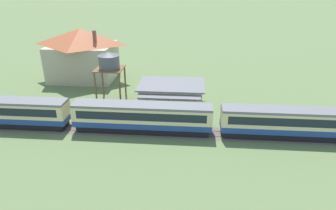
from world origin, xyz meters
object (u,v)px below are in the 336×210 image
water_tower (109,62)px  passenger_train (144,116)px  station_house_terracotta_roof (82,53)px  station_building (171,94)px

water_tower → passenger_train: bearing=-55.0°
passenger_train → water_tower: bearing=125.0°
passenger_train → water_tower: 13.25m
station_house_terracotta_roof → water_tower: station_house_terracotta_roof is taller
water_tower → station_house_terracotta_roof: bearing=127.7°
station_house_terracotta_roof → station_building: bearing=-33.0°
passenger_train → water_tower: size_ratio=11.80×
passenger_train → station_house_terracotta_roof: station_house_terracotta_roof is taller
passenger_train → station_building: bearing=72.1°
station_building → station_house_terracotta_roof: (-18.54, 12.06, 3.32)m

